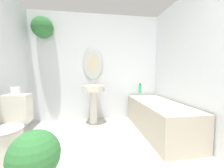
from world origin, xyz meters
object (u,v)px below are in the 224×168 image
bathtub (158,116)px  potted_plant (35,159)px  toilet_paper_roll (15,91)px  toilet (9,132)px  pedestal_sink (93,96)px  shampoo_bottle (140,89)px

bathtub → potted_plant: bathtub is taller
bathtub → toilet_paper_roll: bearing=-174.3°
bathtub → toilet: bearing=-169.2°
bathtub → potted_plant: bearing=-148.3°
toilet → toilet_paper_roll: 0.55m
potted_plant → toilet_paper_roll: bearing=123.3°
toilet → potted_plant: (0.54, -0.62, 0.00)m
toilet → potted_plant: size_ratio=1.35×
pedestal_sink → bathtub: size_ratio=0.56×
toilet → toilet_paper_roll: size_ratio=7.16×
toilet → shampoo_bottle: (2.14, 1.10, 0.40)m
shampoo_bottle → potted_plant: bearing=-132.8°
toilet_paper_roll → bathtub: bearing=5.7°
toilet → potted_plant: toilet is taller
bathtub → pedestal_sink: bearing=153.0°
toilet → shampoo_bottle: bearing=27.2°
pedestal_sink → bathtub: 1.34m
pedestal_sink → toilet_paper_roll: (-1.08, -0.82, 0.23)m
shampoo_bottle → pedestal_sink: bearing=-175.5°
bathtub → shampoo_bottle: bearing=98.9°
toilet → bathtub: (2.25, 0.43, -0.04)m
pedestal_sink → potted_plant: bearing=-108.3°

